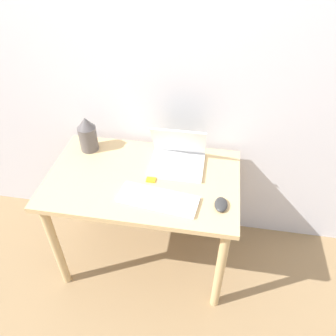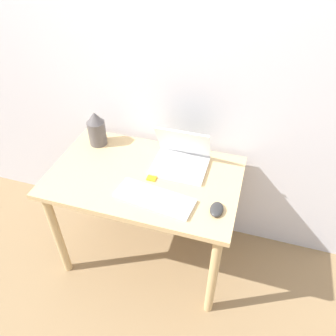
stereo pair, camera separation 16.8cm
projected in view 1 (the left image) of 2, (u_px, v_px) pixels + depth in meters
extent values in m
plane|color=#8C704C|center=(137.00, 299.00, 2.00)|extent=(12.00, 12.00, 0.00)
cube|color=silver|center=(154.00, 53.00, 1.73)|extent=(6.00, 0.05, 2.50)
cube|color=tan|center=(143.00, 179.00, 1.79)|extent=(1.05, 0.64, 0.03)
cylinder|color=tan|center=(56.00, 247.00, 1.88)|extent=(0.05, 0.05, 0.68)
cylinder|color=tan|center=(220.00, 271.00, 1.76)|extent=(0.05, 0.05, 0.68)
cylinder|color=tan|center=(88.00, 184.00, 2.28)|extent=(0.05, 0.05, 0.68)
cylinder|color=tan|center=(223.00, 200.00, 2.16)|extent=(0.05, 0.05, 0.68)
cube|color=white|center=(177.00, 165.00, 1.85)|extent=(0.30, 0.25, 0.02)
cube|color=silver|center=(177.00, 165.00, 1.83)|extent=(0.25, 0.14, 0.00)
cube|color=white|center=(179.00, 142.00, 1.82)|extent=(0.30, 0.13, 0.22)
cube|color=black|center=(179.00, 140.00, 1.82)|extent=(0.26, 0.10, 0.19)
cube|color=white|center=(158.00, 199.00, 1.64)|extent=(0.42, 0.19, 0.02)
cube|color=silver|center=(158.00, 198.00, 1.63)|extent=(0.38, 0.16, 0.00)
ellipsoid|color=#2D2D2D|center=(221.00, 204.00, 1.61)|extent=(0.06, 0.10, 0.03)
cylinder|color=#514C4C|center=(88.00, 138.00, 1.93)|extent=(0.11, 0.11, 0.15)
cone|color=#514C4C|center=(85.00, 123.00, 1.86)|extent=(0.10, 0.10, 0.06)
cube|color=orange|center=(151.00, 178.00, 1.77)|extent=(0.05, 0.06, 0.01)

